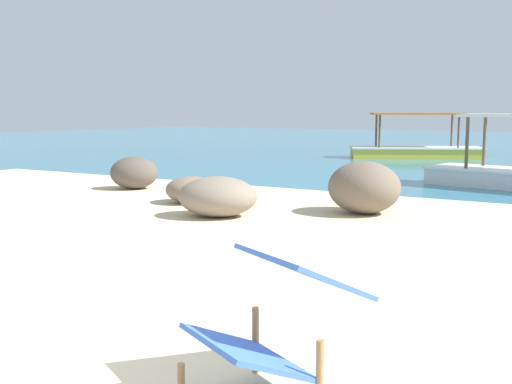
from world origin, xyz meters
TOP-DOWN VIEW (x-y plane):
  - sand_beach at (0.00, 0.00)m, footprint 18.00×14.00m
  - deck_chair_far at (1.52, 0.16)m, footprint 0.82×0.92m
  - shore_rock_large at (-1.43, 4.05)m, footprint 1.22×1.12m
  - shore_rock_medium at (-4.19, 5.60)m, footprint 1.04×1.00m
  - shore_rock_small at (-2.42, 4.82)m, footprint 0.73×0.73m
  - shore_rock_flat at (0.05, 5.20)m, footprint 1.20×1.17m
  - boat_yellow at (-2.10, 15.10)m, footprint 3.80×2.67m

SIDE VIEW (x-z plane):
  - sand_beach at x=0.00m, z-range 0.00..0.04m
  - shore_rock_small at x=-2.42m, z-range 0.04..0.42m
  - boat_yellow at x=-2.10m, z-range -0.35..0.94m
  - shore_rock_large at x=-1.43m, z-range 0.04..0.55m
  - shore_rock_medium at x=-4.19m, z-range 0.04..0.59m
  - shore_rock_flat at x=0.05m, z-range 0.04..0.72m
  - deck_chair_far at x=1.52m, z-range 0.08..0.77m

